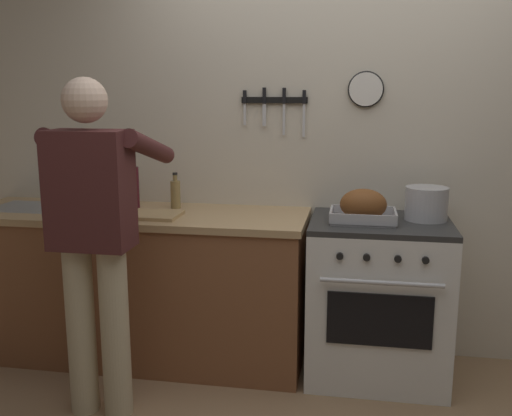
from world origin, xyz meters
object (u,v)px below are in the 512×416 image
Objects in this scene: stock_pot at (426,204)px; cutting_board at (148,215)px; person_cook at (94,228)px; bottle_wine_red at (133,186)px; bottle_vinegar at (175,193)px; stove at (378,299)px; bottle_cooking_oil at (109,187)px; roasting_pan at (363,207)px.

stock_pot is 1.55m from cutting_board.
stock_pot is at bearing -71.83° from person_cook.
person_cook reaches higher than stock_pot.
bottle_vinegar is at bearing 6.07° from bottle_wine_red.
bottle_cooking_oil reaches higher than stove.
bottle_cooking_oil is (-0.25, 0.75, 0.07)m from person_cook.
person_cook is 1.76m from stock_pot.
bottle_vinegar is at bearing 177.22° from stock_pot.
stove is 0.54× the size of person_cook.
bottle_wine_red is at bearing 2.29° from person_cook.
roasting_pan is 1.11× the size of bottle_wine_red.
stock_pot is 1.45m from bottle_vinegar.
person_cook is 0.52m from cutting_board.
person_cook is at bearing -99.02° from cutting_board.
bottle_cooking_oil reaches higher than stock_pot.
bottle_wine_red is at bearing 173.31° from roasting_pan.
roasting_pan is 1.52× the size of stock_pot.
bottle_cooking_oil is at bearing 175.77° from stove.
cutting_board is 0.43m from bottle_cooking_oil.
bottle_wine_red reaches higher than stock_pot.
cutting_board is 1.26× the size of bottle_cooking_oil.
bottle_cooking_oil is at bearing 144.40° from cutting_board.
bottle_wine_red is at bearing 178.56° from stock_pot.
person_cook is at bearing -82.53° from bottle_wine_red.
person_cook is 0.79m from bottle_vinegar.
stock_pot is at bearing -2.78° from bottle_vinegar.
roasting_pan is 0.98× the size of cutting_board.
person_cook reaches higher than bottle_cooking_oil.
roasting_pan is at bearing -160.93° from stock_pot.
bottle_wine_red is at bearing 175.66° from stove.
cutting_board is 0.28m from bottle_vinegar.
stove is 4.16× the size of bottle_vinegar.
bottle_vinegar is (-1.45, 0.07, -0.00)m from stock_pot.
bottle_cooking_oil reaches higher than roasting_pan.
cutting_board is at bearing -52.32° from bottle_wine_red.
stock_pot reaches higher than stove.
bottle_cooking_oil is 0.42m from bottle_vinegar.
roasting_pan is at bearing -153.52° from stove.
stove is at bearing -70.57° from person_cook.
bottle_vinegar is (0.42, 0.02, -0.03)m from bottle_cooking_oil.
roasting_pan reaches higher than stove.
person_cook is (-1.37, -0.63, 0.50)m from stove.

